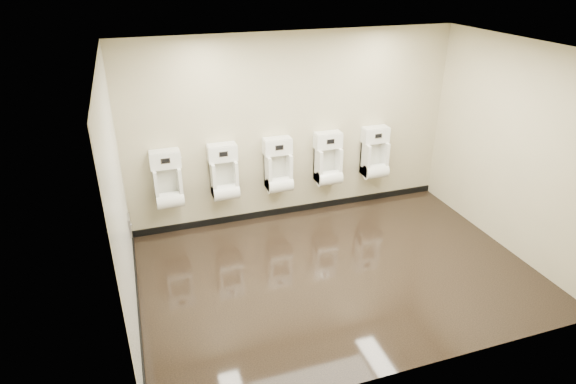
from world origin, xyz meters
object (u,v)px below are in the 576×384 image
object	(u,v)px
access_panel	(130,225)
urinal_3	(328,163)
urinal_0	(168,183)
urinal_4	(375,156)
urinal_1	(224,176)
urinal_2	(278,169)

from	to	relation	value
access_panel	urinal_3	distance (m)	3.05
urinal_0	urinal_4	distance (m)	3.23
access_panel	urinal_4	bearing A→B (deg)	6.11
urinal_1	urinal_4	size ratio (longest dim) A/B	1.00
urinal_0	urinal_2	bearing A→B (deg)	0.00
urinal_1	urinal_3	world-z (taller)	same
access_panel	urinal_2	bearing A→B (deg)	10.51
urinal_0	urinal_1	xyz separation A→B (m)	(0.80, 0.00, 0.00)
urinal_3	access_panel	bearing A→B (deg)	-172.27
urinal_0	urinal_3	xyz separation A→B (m)	(2.43, 0.00, 0.00)
access_panel	urinal_1	xyz separation A→B (m)	(1.37, 0.41, 0.34)
access_panel	urinal_3	xyz separation A→B (m)	(3.00, 0.41, 0.34)
urinal_0	urinal_2	distance (m)	1.62
urinal_1	urinal_4	world-z (taller)	same
access_panel	urinal_3	bearing A→B (deg)	7.73
access_panel	urinal_0	world-z (taller)	urinal_0
access_panel	urinal_2	distance (m)	2.26
urinal_0	urinal_1	distance (m)	0.80
access_panel	urinal_1	bearing A→B (deg)	16.52
urinal_3	urinal_4	world-z (taller)	same
urinal_1	urinal_2	distance (m)	0.82
urinal_2	urinal_3	distance (m)	0.80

